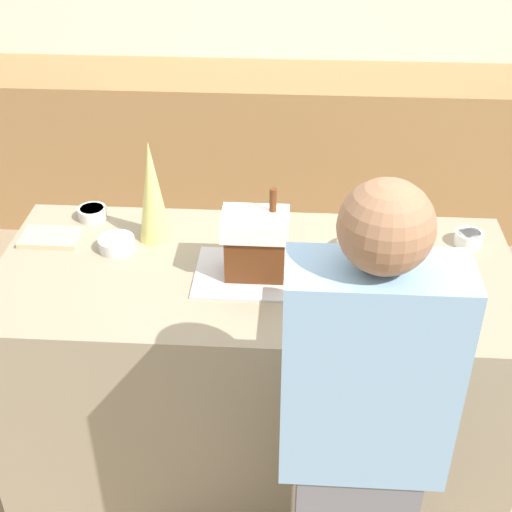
% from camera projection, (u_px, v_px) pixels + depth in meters
% --- Properties ---
extents(ground_plane, '(12.00, 12.00, 0.00)m').
position_uv_depth(ground_plane, '(256.00, 449.00, 3.00)').
color(ground_plane, gray).
extents(back_cabinet_block, '(6.00, 0.60, 0.93)m').
position_uv_depth(back_cabinet_block, '(276.00, 149.00, 4.38)').
color(back_cabinet_block, '#9E7547').
rests_on(back_cabinet_block, ground_plane).
extents(kitchen_island, '(1.84, 0.82, 0.92)m').
position_uv_depth(kitchen_island, '(256.00, 368.00, 2.74)').
color(kitchen_island, gray).
rests_on(kitchen_island, ground_plane).
extents(baking_tray, '(0.42, 0.31, 0.01)m').
position_uv_depth(baking_tray, '(256.00, 274.00, 2.46)').
color(baking_tray, silver).
rests_on(baking_tray, kitchen_island).
extents(gingerbread_house, '(0.22, 0.15, 0.32)m').
position_uv_depth(gingerbread_house, '(256.00, 243.00, 2.39)').
color(gingerbread_house, '#5B2D14').
rests_on(gingerbread_house, baking_tray).
extents(decorative_tree, '(0.12, 0.12, 0.39)m').
position_uv_depth(decorative_tree, '(152.00, 192.00, 2.56)').
color(decorative_tree, '#DBD675').
rests_on(decorative_tree, kitchen_island).
extents(candy_bowl_far_left, '(0.10, 0.10, 0.05)m').
position_uv_depth(candy_bowl_far_left, '(469.00, 238.00, 2.62)').
color(candy_bowl_far_left, white).
rests_on(candy_bowl_far_left, kitchen_island).
extents(candy_bowl_beside_tree, '(0.11, 0.11, 0.05)m').
position_uv_depth(candy_bowl_beside_tree, '(92.00, 213.00, 2.77)').
color(candy_bowl_beside_tree, silver).
rests_on(candy_bowl_beside_tree, kitchen_island).
extents(candy_bowl_behind_tray, '(0.14, 0.14, 0.05)m').
position_uv_depth(candy_bowl_behind_tray, '(356.00, 245.00, 2.58)').
color(candy_bowl_behind_tray, silver).
rests_on(candy_bowl_behind_tray, kitchen_island).
extents(candy_bowl_near_tray_left, '(0.11, 0.11, 0.04)m').
position_uv_depth(candy_bowl_near_tray_left, '(404.00, 255.00, 2.52)').
color(candy_bowl_near_tray_left, white).
rests_on(candy_bowl_near_tray_left, kitchen_island).
extents(candy_bowl_front_corner, '(0.13, 0.13, 0.05)m').
position_uv_depth(candy_bowl_front_corner, '(117.00, 243.00, 2.59)').
color(candy_bowl_front_corner, silver).
rests_on(candy_bowl_front_corner, kitchen_island).
extents(cookbook, '(0.22, 0.14, 0.02)m').
position_uv_depth(cookbook, '(51.00, 238.00, 2.65)').
color(cookbook, '#CCB78C').
rests_on(cookbook, kitchen_island).
extents(person, '(0.43, 0.54, 1.65)m').
position_uv_depth(person, '(360.00, 444.00, 1.92)').
color(person, slate).
rests_on(person, ground_plane).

